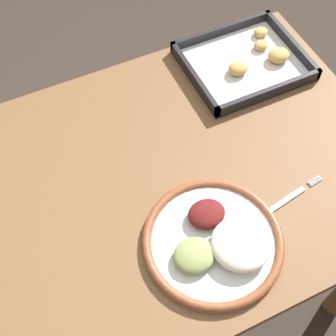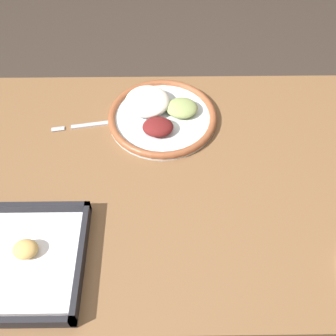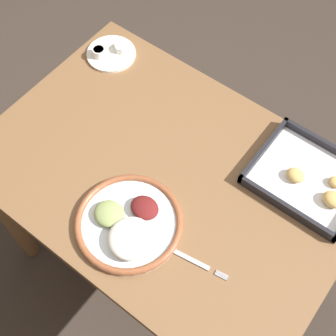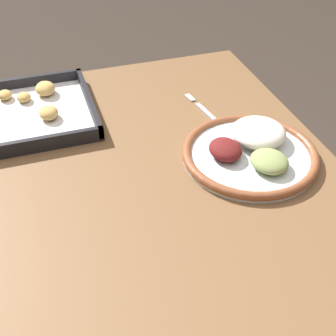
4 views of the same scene
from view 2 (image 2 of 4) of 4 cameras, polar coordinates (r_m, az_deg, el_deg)
ground_plane at (r=1.63m, az=0.20°, el=-17.02°), size 8.00×8.00×0.00m
dining_table at (r=1.07m, az=0.30°, el=-5.15°), size 1.08×0.75×0.75m
dinner_plate at (r=1.08m, az=-1.06°, el=7.80°), size 0.30×0.30×0.06m
fork at (r=1.09m, az=-10.40°, el=6.27°), size 0.22×0.05×0.00m
baking_tray at (r=0.90m, az=-22.55°, el=-12.34°), size 0.31×0.26×0.04m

